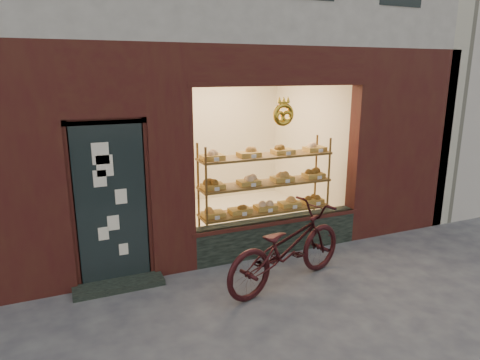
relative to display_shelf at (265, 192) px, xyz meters
name	(u,v)px	position (x,y,z in m)	size (l,w,h in m)	color
ground	(332,331)	(-0.45, -2.55, -0.85)	(90.00, 90.00, 0.00)	#3A3A41
display_shelf	(265,192)	(0.00, 0.00, 0.00)	(2.20, 0.45, 1.70)	brown
bicycle	(287,247)	(-0.38, -1.40, -0.33)	(0.70, 1.99, 1.05)	black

